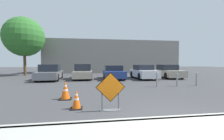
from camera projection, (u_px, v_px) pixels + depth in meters
ground_plane at (113, 80)px, 13.85m from camera, size 96.00×96.00×0.00m
curb_lip at (172, 119)px, 3.96m from camera, size 30.81×0.20×0.14m
road_closed_sign at (110, 91)px, 4.86m from camera, size 0.97×0.20×1.27m
traffic_cone_nearest at (76, 99)px, 5.11m from camera, size 0.40×0.40×0.67m
traffic_cone_second at (65, 90)px, 6.46m from camera, size 0.52×0.52×0.79m
parked_car_nearest at (50, 73)px, 13.82m from camera, size 2.05×4.27×1.43m
parked_car_second at (83, 72)px, 14.75m from camera, size 1.77×4.20×1.46m
parked_car_third at (113, 73)px, 14.75m from camera, size 2.05×4.08×1.32m
parked_car_fourth at (143, 72)px, 14.94m from camera, size 1.81×4.17×1.38m
parked_car_fifth at (167, 72)px, 16.09m from camera, size 2.04×4.77×1.38m
bollard_nearest at (157, 79)px, 9.85m from camera, size 0.12×0.12×0.95m
bollard_second at (177, 79)px, 10.06m from camera, size 0.12×0.12×0.88m
bollard_third at (197, 79)px, 10.27m from camera, size 0.12×0.12×0.93m
building_facade_backdrop at (112, 57)px, 25.49m from camera, size 21.45×5.00×5.18m
street_tree_behind_lot at (24, 37)px, 18.68m from camera, size 4.85×4.85×7.25m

